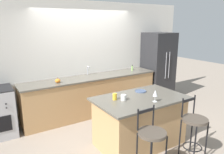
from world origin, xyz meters
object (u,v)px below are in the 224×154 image
at_px(bar_stool_far, 194,126).
at_px(coffee_mug, 124,97).
at_px(soap_bottle, 132,68).
at_px(tumbler_cup, 115,97).
at_px(dinner_plate, 141,91).
at_px(bar_stool_near, 151,140).
at_px(refrigerator, 158,66).
at_px(pumpkin_decoration, 58,81).
at_px(wine_glass, 155,93).

relative_size(bar_stool_far, coffee_mug, 8.30).
bearing_deg(soap_bottle, tumbler_cup, -134.98).
relative_size(dinner_plate, tumbler_cup, 1.91).
height_order(coffee_mug, soap_bottle, soap_bottle).
bearing_deg(bar_stool_near, tumbler_cup, 90.58).
xyz_separation_m(refrigerator, dinner_plate, (-1.81, -1.42, -0.05)).
xyz_separation_m(refrigerator, bar_stool_far, (-1.60, -2.51, -0.38)).
bearing_deg(bar_stool_far, pumpkin_decoration, 119.88).
bearing_deg(coffee_mug, soap_bottle, 48.84).
distance_m(bar_stool_near, dinner_plate, 1.29).
bearing_deg(tumbler_cup, pumpkin_decoration, 109.36).
relative_size(refrigerator, soap_bottle, 12.62).
height_order(bar_stool_far, soap_bottle, soap_bottle).
height_order(bar_stool_far, pumpkin_decoration, pumpkin_decoration).
bearing_deg(refrigerator, bar_stool_near, -134.93).
height_order(wine_glass, soap_bottle, wine_glass).
bearing_deg(wine_glass, bar_stool_far, -55.88).
bearing_deg(pumpkin_decoration, dinner_plate, -48.40).
bearing_deg(dinner_plate, pumpkin_decoration, 131.60).
bearing_deg(soap_bottle, refrigerator, -4.31).
bearing_deg(soap_bottle, bar_stool_near, -122.07).
xyz_separation_m(wine_glass, pumpkin_decoration, (-1.03, 1.90, -0.06)).
height_order(refrigerator, wine_glass, refrigerator).
distance_m(dinner_plate, coffee_mug, 0.60).
bearing_deg(soap_bottle, wine_glass, -117.91).
height_order(bar_stool_far, dinner_plate, bar_stool_far).
bearing_deg(bar_stool_far, wine_glass, 124.12).
xyz_separation_m(wine_glass, tumbler_cup, (-0.52, 0.44, -0.09)).
bearing_deg(coffee_mug, bar_stool_near, -97.30).
relative_size(bar_stool_far, dinner_plate, 4.78).
height_order(bar_stool_far, tumbler_cup, bar_stool_far).
bearing_deg(bar_stool_far, soap_bottle, 74.45).
height_order(bar_stool_near, tumbler_cup, bar_stool_near).
height_order(bar_stool_near, bar_stool_far, same).
distance_m(bar_stool_far, wine_glass, 0.80).
distance_m(wine_glass, tumbler_cup, 0.69).
bearing_deg(bar_stool_near, refrigerator, 45.07).
xyz_separation_m(refrigerator, soap_bottle, (-0.88, 0.07, 0.04)).
bearing_deg(dinner_plate, soap_bottle, 57.96).
height_order(bar_stool_near, coffee_mug, bar_stool_near).
height_order(dinner_plate, soap_bottle, soap_bottle).
distance_m(bar_stool_far, pumpkin_decoration, 2.84).
relative_size(wine_glass, soap_bottle, 1.33).
height_order(dinner_plate, pumpkin_decoration, pumpkin_decoration).
height_order(dinner_plate, tumbler_cup, tumbler_cup).
distance_m(bar_stool_far, coffee_mug, 1.22).
bearing_deg(wine_glass, coffee_mug, 139.73).
bearing_deg(wine_glass, pumpkin_decoration, 118.61).
xyz_separation_m(wine_glass, soap_bottle, (1.08, 2.04, -0.04)).
distance_m(tumbler_cup, pumpkin_decoration, 1.55).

